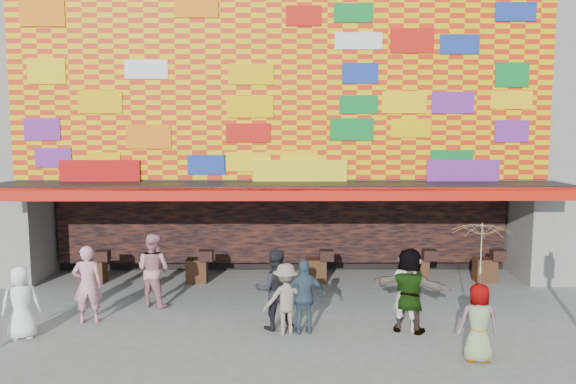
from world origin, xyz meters
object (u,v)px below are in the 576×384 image
ped_c (275,289)px  ped_e (305,297)px  ped_a (21,302)px  ped_b (87,284)px  parasol (482,249)px  ped_d (286,299)px  ped_g (479,323)px  ped_i (153,270)px  ped_f (409,290)px  ped_h (406,293)px

ped_c → ped_e: bearing=151.0°
ped_a → ped_b: 1.48m
ped_e → parasol: size_ratio=0.83×
ped_d → ped_g: bearing=141.3°
ped_a → parasol: bearing=150.7°
ped_c → ped_d: ped_c is taller
ped_b → ped_i: size_ratio=0.97×
ped_c → ped_f: bearing=169.7°
ped_e → ped_f: ped_f is taller
ped_h → ped_i: ped_i is taller
ped_d → parasol: (3.74, -1.51, 1.43)m
ped_a → ped_d: size_ratio=1.01×
ped_g → ped_h: (-1.06, 1.64, 0.11)m
ped_g → parasol: bearing=-176.6°
ped_c → ped_h: bearing=170.4°
ped_c → ped_b: bearing=-12.2°
ped_e → ped_g: ped_e is taller
ped_h → ped_a: bearing=17.7°
ped_b → ped_e: 5.08m
parasol → ped_a: bearing=172.3°
ped_g → ped_i: size_ratio=0.82×
ped_a → ped_f: 8.46m
ped_a → parasol: 9.64m
ped_a → ped_d: bearing=160.7°
ped_i → ped_c: bearing=176.0°
ped_b → parasol: parasol is taller
ped_c → ped_a: bearing=-0.8°
ped_d → ped_e: ped_e is taller
ped_b → ped_e: ped_b is taller
ped_g → ped_i: ped_i is taller
ped_a → ped_i: ped_i is taller
ped_a → ped_c: ped_c is taller
ped_f → parasol: bearing=146.4°
ped_g → ped_d: bearing=-18.6°
ped_b → ped_c: 4.39m
ped_c → parasol: bearing=149.3°
ped_c → ped_g: size_ratio=1.18×
ped_a → ped_i: (2.34, 2.23, 0.14)m
ped_b → ped_i: (1.24, 1.25, 0.02)m
ped_a → ped_f: ped_f is taller
ped_d → ped_f: size_ratio=0.83×
ped_a → ped_b: size_ratio=0.87×
ped_b → ped_h: bearing=163.6°
ped_h → ped_i: size_ratio=0.94×
ped_a → ped_e: size_ratio=0.96×
ped_a → ped_g: ped_a is taller
ped_e → ped_c: bearing=-31.0°
ped_c → ped_i: 3.55m
parasol → ped_h: bearing=123.1°
ped_e → parasol: 3.91m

